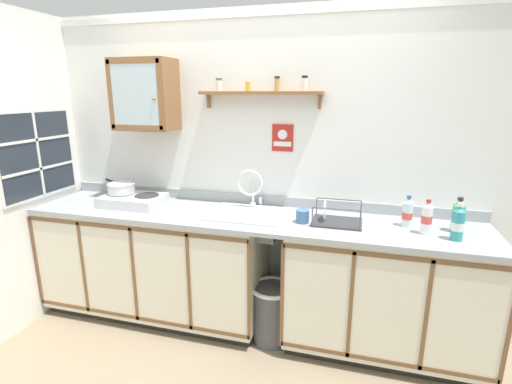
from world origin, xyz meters
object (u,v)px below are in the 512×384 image
(mug, at_px, (302,216))
(dish_rack, at_px, (335,220))
(bottle_opaque_white_3, at_px, (427,218))
(wall_cabinet, at_px, (145,95))
(bottle_water_clear_1, at_px, (407,213))
(sink, at_px, (248,217))
(hot_plate_stove, at_px, (133,200))
(bottle_detergent_teal_2, at_px, (458,224))
(warning_sign, at_px, (283,138))
(trash_bin, at_px, (272,312))
(saucepan, at_px, (121,188))
(bottle_soda_green_0, at_px, (458,216))

(mug, bearing_deg, dish_rack, 12.56)
(bottle_opaque_white_3, bearing_deg, wall_cabinet, 174.02)
(bottle_water_clear_1, relative_size, mug, 1.67)
(sink, xyz_separation_m, bottle_opaque_white_3, (1.21, -0.09, 0.13))
(hot_plate_stove, bearing_deg, sink, 2.29)
(bottle_detergent_teal_2, bearing_deg, warning_sign, 160.50)
(bottle_opaque_white_3, height_order, trash_bin, bottle_opaque_white_3)
(bottle_opaque_white_3, relative_size, wall_cabinet, 0.42)
(hot_plate_stove, height_order, bottle_opaque_white_3, bottle_opaque_white_3)
(warning_sign, bearing_deg, wall_cabinet, -172.66)
(mug, distance_m, warning_sign, 0.64)
(sink, height_order, hot_plate_stove, sink)
(sink, height_order, bottle_opaque_white_3, sink)
(wall_cabinet, bearing_deg, bottle_opaque_white_3, -5.98)
(bottle_detergent_teal_2, height_order, trash_bin, bottle_detergent_teal_2)
(hot_plate_stove, relative_size, trash_bin, 1.07)
(saucepan, bearing_deg, bottle_opaque_white_3, -2.06)
(saucepan, bearing_deg, warning_sign, 12.23)
(sink, xyz_separation_m, hot_plate_stove, (-0.95, -0.04, 0.06))
(sink, bearing_deg, hot_plate_stove, -177.71)
(saucepan, height_order, mug, saucepan)
(dish_rack, bearing_deg, warning_sign, 146.24)
(bottle_water_clear_1, distance_m, wall_cabinet, 2.12)
(bottle_soda_green_0, relative_size, dish_rack, 0.68)
(hot_plate_stove, relative_size, warning_sign, 2.33)
(hot_plate_stove, distance_m, mug, 1.37)
(saucepan, bearing_deg, hot_plate_stove, -12.65)
(bottle_water_clear_1, bearing_deg, bottle_soda_green_0, -4.29)
(bottle_soda_green_0, relative_size, warning_sign, 1.13)
(hot_plate_stove, bearing_deg, saucepan, 167.35)
(dish_rack, bearing_deg, hot_plate_stove, -179.87)
(sink, height_order, trash_bin, sink)
(bottle_soda_green_0, relative_size, mug, 1.79)
(sink, bearing_deg, warning_sign, 53.46)
(bottle_water_clear_1, bearing_deg, mug, -170.64)
(bottle_water_clear_1, xyz_separation_m, bottle_detergent_teal_2, (0.27, -0.18, 0.01))
(bottle_detergent_teal_2, bearing_deg, saucepan, 176.64)
(bottle_opaque_white_3, bearing_deg, sink, 175.57)
(bottle_detergent_teal_2, relative_size, warning_sign, 1.15)
(bottle_soda_green_0, bearing_deg, dish_rack, -176.93)
(bottle_soda_green_0, height_order, wall_cabinet, wall_cabinet)
(bottle_soda_green_0, height_order, trash_bin, bottle_soda_green_0)
(bottle_detergent_teal_2, bearing_deg, bottle_opaque_white_3, 159.73)
(wall_cabinet, relative_size, trash_bin, 1.22)
(trash_bin, bearing_deg, sink, 146.52)
(bottle_water_clear_1, relative_size, bottle_opaque_white_3, 0.94)
(bottle_opaque_white_3, xyz_separation_m, trash_bin, (-0.98, -0.05, -0.80))
(bottle_opaque_white_3, xyz_separation_m, wall_cabinet, (-2.08, 0.22, 0.75))
(bottle_water_clear_1, height_order, mug, bottle_water_clear_1)
(saucepan, relative_size, wall_cabinet, 0.67)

